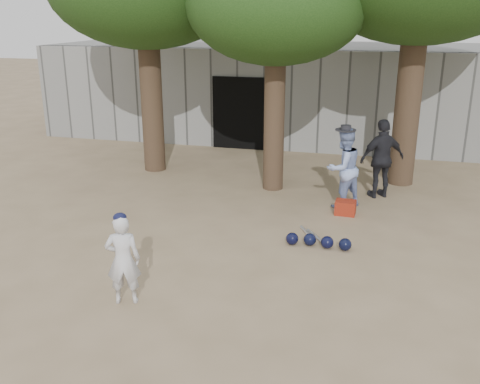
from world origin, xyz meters
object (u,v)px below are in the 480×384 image
(spectator_dark, at_px, (382,159))
(red_bag, at_px, (345,208))
(spectator_blue, at_px, (343,168))
(boy_player, at_px, (123,260))

(spectator_dark, distance_m, red_bag, 1.69)
(spectator_blue, height_order, spectator_dark, spectator_dark)
(spectator_blue, relative_size, red_bag, 4.12)
(spectator_blue, bearing_deg, red_bag, 59.35)
(red_bag, bearing_deg, boy_player, -123.12)
(boy_player, bearing_deg, spectator_blue, -137.90)
(boy_player, distance_m, red_bag, 5.32)
(spectator_dark, xyz_separation_m, red_bag, (-0.68, -1.35, -0.75))
(spectator_dark, bearing_deg, spectator_blue, 16.74)
(spectator_blue, bearing_deg, boy_player, 16.03)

